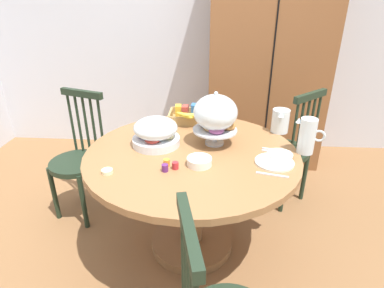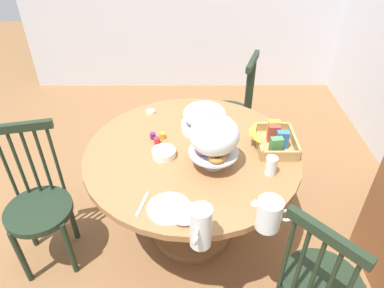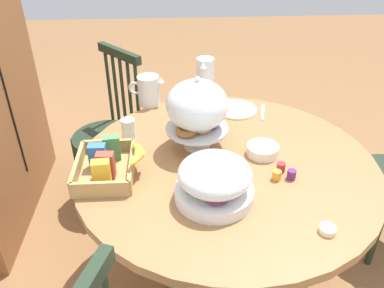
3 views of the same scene
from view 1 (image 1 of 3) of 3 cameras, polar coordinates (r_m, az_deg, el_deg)
The scene contains 22 objects.
ground_plane at distance 2.29m, azimuth 2.09°, elevation -19.37°, with size 10.00×10.00×0.00m, color brown.
wall_back at distance 3.47m, azimuth 3.61°, elevation 20.24°, with size 4.80×0.06×2.60m, color silver.
wooden_armoire at distance 3.22m, azimuth 13.28°, elevation 13.57°, with size 1.18×0.60×1.96m.
dining_table at distance 2.03m, azimuth 0.00°, elevation -6.23°, with size 1.30×1.30×0.74m.
windsor_chair_near_window at distance 2.57m, azimuth -19.62°, elevation -2.97°, with size 0.43×0.43×0.97m.
windsor_chair_facing_door at distance 2.68m, azimuth 16.53°, elevation -1.31°, with size 0.47×0.47×0.97m.
pastry_stand_with_dome at distance 1.96m, azimuth 4.22°, elevation 5.25°, with size 0.28×0.28×0.34m.
fruit_platter_covered at distance 2.00m, azimuth -6.53°, elevation 2.10°, with size 0.30×0.30×0.18m.
orange_juice_pitcher at distance 2.27m, azimuth 15.54°, elevation 3.88°, with size 0.12×0.20×0.16m.
milk_pitcher at distance 2.00m, azimuth 19.93°, elevation 1.12°, with size 0.18×0.10×0.22m.
cereal_basket at distance 2.37m, azimuth -0.36°, elevation 5.10°, with size 0.32×0.30×0.12m.
china_plate_large at distance 1.86m, azimuth 14.55°, elevation -3.17°, with size 0.22×0.22×0.01m, color white.
china_plate_small at distance 1.93m, azimuth 15.49°, elevation -1.80°, with size 0.15×0.15×0.01m, color white.
cereal_bowl at distance 1.77m, azimuth 1.33°, elevation -3.15°, with size 0.14×0.14×0.04m, color white.
drinking_glass at distance 2.31m, azimuth 5.94°, elevation 4.56°, with size 0.06×0.06×0.11m, color silver.
butter_dish at distance 1.76m, azimuth -14.98°, elevation -4.77°, with size 0.06×0.06×0.02m, color beige.
jam_jar_strawberry at distance 1.74m, azimuth -3.01°, elevation -3.86°, with size 0.04×0.04×0.04m, color #B7282D.
jam_jar_apricot at distance 1.77m, azimuth -4.59°, elevation -3.32°, with size 0.04×0.04×0.04m, color orange.
jam_jar_grape at distance 1.72m, azimuth -4.87°, elevation -4.29°, with size 0.04×0.04×0.04m, color #5B2366.
table_knife at distance 1.99m, azimuth 14.84°, elevation -1.39°, with size 0.17×0.01×0.01m, color silver.
dinner_fork at distance 2.01m, azimuth 14.90°, elevation -1.02°, with size 0.17×0.01×0.01m, color silver.
soup_spoon at distance 1.74m, azimuth 14.19°, elevation -5.38°, with size 0.17×0.01×0.01m, color silver.
Camera 1 is at (0.03, -1.62, 1.61)m, focal length 29.73 mm.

